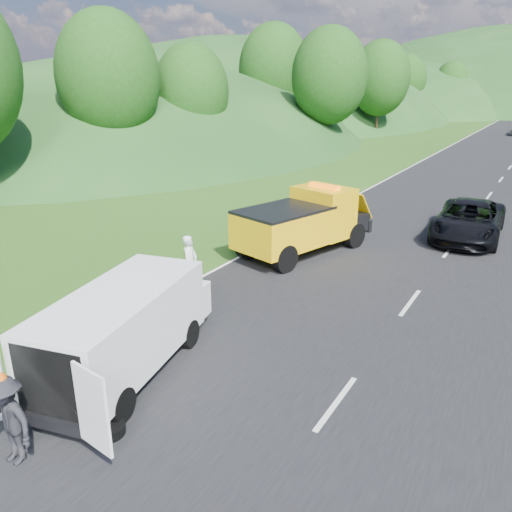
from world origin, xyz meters
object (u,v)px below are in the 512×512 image
Objects in this scene: tow_truck at (304,222)px; white_van at (125,326)px; spare_tire at (108,434)px; child at (183,322)px; suitcase at (153,276)px; passing_suv at (466,238)px; woman at (191,289)px; worker at (16,461)px.

white_van is at bearing -72.76° from tow_truck.
spare_tire is (1.27, -1.87, -1.20)m from white_van.
suitcase reaches higher than child.
suitcase reaches higher than spare_tire.
passing_suv reaches higher than suitcase.
passing_suv is (8.30, 11.05, -0.26)m from suitcase.
tow_truck is 12.09m from spare_tire.
woman reaches higher than passing_suv.
tow_truck reaches higher than suitcase.
white_van is at bearing -53.89° from suitcase.
woman is at bearing 98.41° from white_van.
child is 1.74× the size of suitcase.
white_van is at bearing -60.98° from child.
tow_truck is at bearing -136.77° from passing_suv.
tow_truck is at bearing -28.68° from woman.
tow_truck reaches higher than woman.
worker is (0.65, -13.33, -1.29)m from tow_truck.
white_van reaches higher than suitcase.
white_van is 6.97× the size of child.
passing_suv is (5.32, 5.46, -1.29)m from tow_truck.
passing_suv is at bearing 53.07° from suitcase.
suitcase is at bearing -129.49° from passing_suv.
tow_truck is 1.02× the size of white_van.
worker is (0.93, -5.98, 0.00)m from child.
woman is 3.50× the size of suitcase.
tow_truck reaches higher than passing_suv.
tow_truck is 9.51× the size of spare_tire.
passing_suv is at bearing 75.37° from worker.
spare_tire is (0.89, 1.41, 0.00)m from worker.
woman is 1.05× the size of worker.
woman is at bearing 139.79° from child.
tow_truck is 13.41m from worker.
tow_truck is 6.42m from suitcase.
suitcase is (-2.99, -5.58, -1.03)m from tow_truck.
tow_truck reaches higher than spare_tire.
white_van is 2.56m from spare_tire.
woman is at bearing -90.68° from tow_truck.
white_van is 12.15× the size of suitcase.
woman reaches higher than child.
white_van reaches higher than woman.
spare_tire is at bearing -104.82° from passing_suv.
white_van is at bearing 124.12° from spare_tire.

